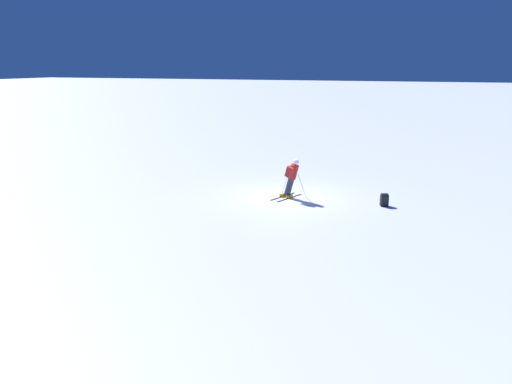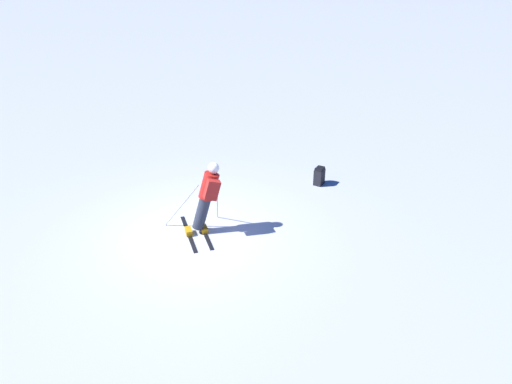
% 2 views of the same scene
% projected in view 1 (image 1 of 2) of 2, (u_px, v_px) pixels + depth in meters
% --- Properties ---
extents(ground_plane, '(300.00, 300.00, 0.00)m').
position_uv_depth(ground_plane, '(286.00, 197.00, 20.88)').
color(ground_plane, white).
extents(skier, '(1.28, 1.69, 1.73)m').
position_uv_depth(skier, '(292.00, 177.00, 20.45)').
color(skier, black).
rests_on(skier, ground).
extents(spare_backpack, '(0.36, 0.32, 0.50)m').
position_uv_depth(spare_backpack, '(384.00, 200.00, 19.54)').
color(spare_backpack, black).
rests_on(spare_backpack, ground).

